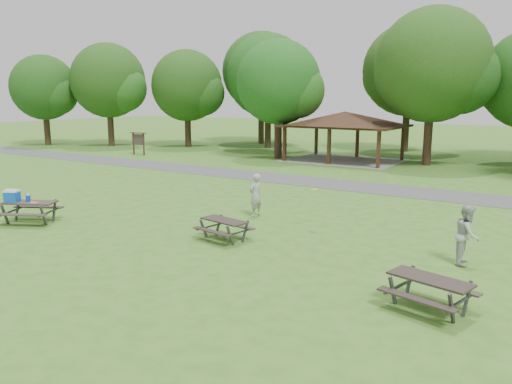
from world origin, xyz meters
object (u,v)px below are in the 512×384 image
object	(u,v)px
picnic_table_near	(24,203)
picnic_table_middle	(224,225)
frisbee_thrower	(255,195)
frisbee_catcher	(467,235)

from	to	relation	value
picnic_table_near	picnic_table_middle	xyz separation A→B (m)	(7.98, 2.41, -0.26)
picnic_table_near	picnic_table_middle	size ratio (longest dim) A/B	1.33
picnic_table_near	frisbee_thrower	world-z (taller)	frisbee_thrower
frisbee_thrower	frisbee_catcher	size ratio (longest dim) A/B	0.99
frisbee_thrower	picnic_table_middle	bearing A→B (deg)	22.34
picnic_table_middle	frisbee_catcher	bearing A→B (deg)	14.33
frisbee_thrower	frisbee_catcher	world-z (taller)	frisbee_catcher
frisbee_thrower	frisbee_catcher	bearing A→B (deg)	85.85
picnic_table_near	frisbee_thrower	size ratio (longest dim) A/B	1.43
frisbee_thrower	frisbee_catcher	xyz separation A→B (m)	(8.54, -1.59, 0.01)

